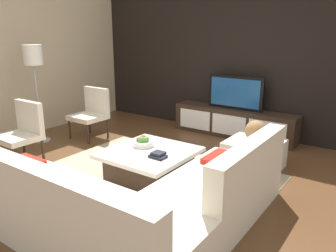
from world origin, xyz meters
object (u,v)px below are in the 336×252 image
media_console (234,123)px  floor_lamp (34,62)px  sectional_couch (137,203)px  accent_chair_far (92,110)px  television (235,93)px  coffee_table (150,164)px  accent_chair_near (23,129)px  fruit_bowl (143,142)px  decorative_ball (256,131)px  book_stack (158,155)px  ottoman (254,155)px

media_console → floor_lamp: (-2.57, -2.17, 1.09)m
sectional_couch → accent_chair_far: bearing=145.0°
television → sectional_couch: 3.34m
coffee_table → accent_chair_near: (-1.84, -0.56, 0.29)m
floor_lamp → fruit_bowl: floor_lamp is taller
television → fruit_bowl: television is taller
media_console → sectional_couch: bearing=-81.0°
decorative_ball → book_stack: bearing=-121.4°
coffee_table → accent_chair_far: 2.12m
ottoman → coffee_table: bearing=-131.7°
fruit_bowl → book_stack: (0.41, -0.22, -0.03)m
ottoman → accent_chair_far: 2.92m
media_console → decorative_ball: 1.52m
sectional_couch → book_stack: 0.94m
book_stack → decorative_ball: bearing=58.6°
accent_chair_near → decorative_ball: accent_chair_near is taller
decorative_ball → fruit_bowl: bearing=-139.3°
media_console → fruit_bowl: 2.22m
media_console → coffee_table: media_console is taller
ottoman → fruit_bowl: fruit_bowl is taller
accent_chair_far → decorative_ball: bearing=14.2°
coffee_table → book_stack: bearing=-28.2°
floor_lamp → accent_chair_far: 1.22m
ottoman → fruit_bowl: size_ratio=2.50×
television → accent_chair_near: (-1.94, -2.86, -0.30)m
accent_chair_near → ottoman: accent_chair_near is taller
media_console → television: 0.54m
sectional_couch → accent_chair_near: bearing=170.6°
media_console → ottoman: 1.49m
accent_chair_near → fruit_bowl: bearing=14.1°
accent_chair_near → decorative_ball: (2.80, 1.64, 0.05)m
media_console → ottoman: (0.86, -1.22, -0.05)m
media_console → television: size_ratio=2.20×
accent_chair_near → book_stack: 2.12m
television → media_console: bearing=-90.0°
floor_lamp → ottoman: size_ratio=2.31×
television → fruit_bowl: size_ratio=3.60×
accent_chair_far → media_console: bearing=45.1°
decorative_ball → media_console: bearing=125.2°
television → accent_chair_near: television is taller
television → accent_chair_near: size_ratio=1.16×
sectional_couch → coffee_table: (-0.62, 0.97, -0.08)m
sectional_couch → coffee_table: sectional_couch is taller
ottoman → book_stack: 1.42m
coffee_table → accent_chair_far: size_ratio=1.22×
media_console → television: television is taller
accent_chair_far → sectional_couch: bearing=-25.9°
accent_chair_near → media_console: bearing=48.4°
television → floor_lamp: size_ratio=0.62×
decorative_ball → sectional_couch: bearing=-99.6°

